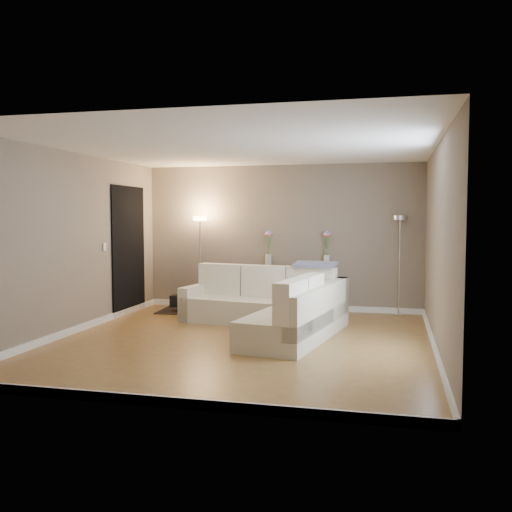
% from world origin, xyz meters
% --- Properties ---
extents(floor, '(5.00, 5.50, 0.01)m').
position_xyz_m(floor, '(0.00, 0.00, -0.01)').
color(floor, olive).
rests_on(floor, ground).
extents(ceiling, '(5.00, 5.50, 0.01)m').
position_xyz_m(ceiling, '(0.00, 0.00, 2.60)').
color(ceiling, white).
rests_on(ceiling, ground).
extents(wall_back, '(5.00, 0.02, 2.60)m').
position_xyz_m(wall_back, '(0.00, 2.76, 1.30)').
color(wall_back, gray).
rests_on(wall_back, ground).
extents(wall_front, '(5.00, 0.02, 2.60)m').
position_xyz_m(wall_front, '(0.00, -2.76, 1.30)').
color(wall_front, gray).
rests_on(wall_front, ground).
extents(wall_left, '(0.02, 5.50, 2.60)m').
position_xyz_m(wall_left, '(-2.51, 0.00, 1.30)').
color(wall_left, gray).
rests_on(wall_left, ground).
extents(wall_right, '(0.02, 5.50, 2.60)m').
position_xyz_m(wall_right, '(2.51, 0.00, 1.30)').
color(wall_right, gray).
rests_on(wall_right, ground).
extents(baseboard_back, '(5.00, 0.03, 0.10)m').
position_xyz_m(baseboard_back, '(0.00, 2.73, 0.05)').
color(baseboard_back, white).
rests_on(baseboard_back, ground).
extents(baseboard_front, '(5.00, 0.03, 0.10)m').
position_xyz_m(baseboard_front, '(0.00, -2.73, 0.05)').
color(baseboard_front, white).
rests_on(baseboard_front, ground).
extents(baseboard_left, '(0.03, 5.50, 0.10)m').
position_xyz_m(baseboard_left, '(-2.48, 0.00, 0.05)').
color(baseboard_left, white).
rests_on(baseboard_left, ground).
extents(baseboard_right, '(0.03, 5.50, 0.10)m').
position_xyz_m(baseboard_right, '(2.48, 0.00, 0.05)').
color(baseboard_right, white).
rests_on(baseboard_right, ground).
extents(doorway, '(0.02, 1.20, 2.20)m').
position_xyz_m(doorway, '(-2.48, 1.70, 1.10)').
color(doorway, black).
rests_on(doorway, ground).
extents(switch_plate, '(0.02, 0.08, 0.12)m').
position_xyz_m(switch_plate, '(-2.48, 0.85, 1.20)').
color(switch_plate, white).
rests_on(switch_plate, ground).
extents(sectional_sofa, '(2.66, 2.83, 0.90)m').
position_xyz_m(sectional_sofa, '(0.24, 0.89, 0.33)').
color(sectional_sofa, beige).
rests_on(sectional_sofa, floor).
extents(throw_blanket, '(0.68, 0.45, 0.09)m').
position_xyz_m(throw_blanket, '(0.79, 1.43, 0.94)').
color(throw_blanket, slate).
rests_on(throw_blanket, sectional_sofa).
extents(console_table, '(1.24, 0.34, 0.76)m').
position_xyz_m(console_table, '(0.23, 2.64, 0.43)').
color(console_table, black).
rests_on(console_table, floor).
extents(leaning_mirror, '(0.88, 0.05, 0.69)m').
position_xyz_m(leaning_mirror, '(0.31, 2.80, 1.13)').
color(leaning_mirror, black).
rests_on(leaning_mirror, console_table).
extents(table_decor, '(0.52, 0.11, 0.12)m').
position_xyz_m(table_decor, '(0.31, 2.61, 0.81)').
color(table_decor, orange).
rests_on(table_decor, console_table).
extents(flower_vase_left, '(0.14, 0.11, 0.65)m').
position_xyz_m(flower_vase_left, '(-0.21, 2.64, 1.05)').
color(flower_vase_left, silver).
rests_on(flower_vase_left, console_table).
extents(flower_vase_right, '(0.14, 0.11, 0.65)m').
position_xyz_m(flower_vase_right, '(0.83, 2.64, 1.05)').
color(flower_vase_right, silver).
rests_on(flower_vase_right, console_table).
extents(floor_lamp_lit, '(0.25, 0.25, 1.68)m').
position_xyz_m(floor_lamp_lit, '(-1.45, 2.46, 1.19)').
color(floor_lamp_lit, silver).
rests_on(floor_lamp_lit, floor).
extents(floor_lamp_unlit, '(0.26, 0.26, 1.70)m').
position_xyz_m(floor_lamp_unlit, '(2.07, 2.57, 1.20)').
color(floor_lamp_unlit, silver).
rests_on(floor_lamp_unlit, floor).
extents(charcoal_rug, '(1.14, 0.89, 0.01)m').
position_xyz_m(charcoal_rug, '(-1.52, 2.14, 0.01)').
color(charcoal_rug, black).
rests_on(charcoal_rug, floor).
extents(black_bag, '(0.32, 0.24, 0.20)m').
position_xyz_m(black_bag, '(-1.68, 2.04, 0.19)').
color(black_bag, black).
rests_on(black_bag, charcoal_rug).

